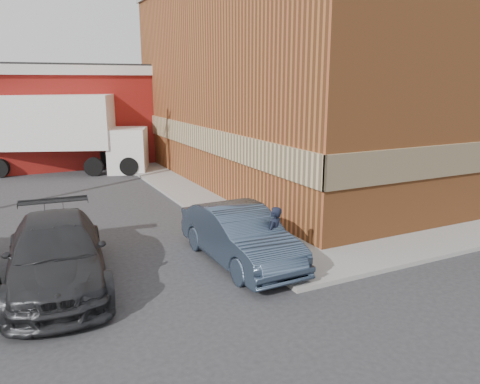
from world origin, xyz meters
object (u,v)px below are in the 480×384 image
sedan (240,235)px  suv_b (56,253)px  brick_building (332,81)px  man (274,236)px  warehouse (5,115)px  box_truck (65,128)px

sedan → suv_b: bearing=170.1°
brick_building → sedan: 13.19m
brick_building → suv_b: 16.32m
brick_building → man: brick_building is taller
brick_building → man: bearing=-133.2°
sedan → suv_b: (-4.48, 0.66, 0.03)m
man → sedan: man is taller
brick_building → warehouse: (-14.50, 11.00, -1.87)m
warehouse → suv_b: warehouse is taller
box_truck → brick_building: bearing=-8.3°
warehouse → man: size_ratio=10.79×
sedan → brick_building: bearing=41.0°
brick_building → box_truck: 13.75m
sedan → box_truck: box_truck is taller
warehouse → suv_b: 18.96m
brick_building → warehouse: bearing=142.8°
brick_building → man: 13.25m
warehouse → box_truck: (2.73, -4.29, -0.50)m
suv_b → box_truck: bearing=87.3°
warehouse → sedan: size_ratio=3.59×
brick_building → box_truck: brick_building is taller
man → box_truck: box_truck is taller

